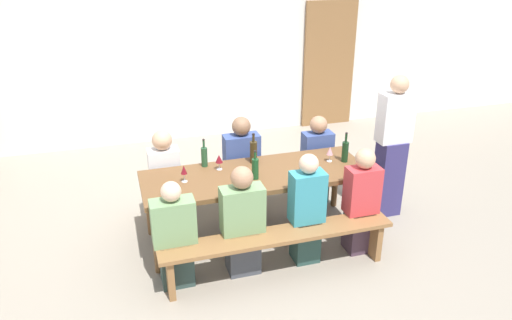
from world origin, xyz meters
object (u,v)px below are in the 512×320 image
Objects in this scene: wine_bottle_1 at (204,156)px; seated_guest_near_1 at (243,224)px; wine_bottle_2 at (255,168)px; wine_glass_0 at (219,159)px; wine_bottle_3 at (253,152)px; tasting_table at (256,179)px; wine_glass_1 at (330,151)px; seated_guest_far_0 at (165,179)px; seated_guest_near_3 at (361,203)px; bench_near at (278,242)px; wine_glass_2 at (184,170)px; wooden_door at (329,65)px; wine_bottle_0 at (345,151)px; bench_far at (239,178)px; seated_guest_far_1 at (242,168)px; seated_guest_far_2 at (317,161)px; standing_host at (392,150)px; seated_guest_near_2 at (307,211)px; seated_guest_near_0 at (175,238)px.

seated_guest_near_1 is at bearing -79.20° from wine_bottle_1.
wine_glass_0 is at bearing 133.17° from wine_bottle_2.
wine_bottle_2 is 0.91× the size of wine_bottle_3.
tasting_table is 0.34m from wine_bottle_3.
seated_guest_far_0 is (-1.74, 0.51, -0.33)m from wine_glass_1.
seated_guest_near_3 is at bearing -30.95° from wine_glass_0.
wine_glass_2 is (-0.74, 0.73, 0.51)m from bench_near.
seated_guest_near_3 is at bearing -109.52° from wooden_door.
seated_guest_near_3 is (1.24, 0.00, 0.02)m from seated_guest_near_1.
wine_bottle_2 is at bearing 65.44° from seated_guest_near_3.
wine_bottle_0 is (1.01, 0.72, 0.51)m from bench_near.
bench_near is (0.00, -0.71, -0.32)m from tasting_table.
bench_far is at bearing 90.00° from tasting_table.
seated_guest_far_1 is (-0.93, 1.13, 0.02)m from seated_guest_near_3.
seated_guest_near_3 is at bearing 58.09° from seated_guest_far_0.
seated_guest_far_1 reaches higher than wine_glass_1.
wine_bottle_0 is (1.01, 0.01, 0.19)m from tasting_table.
seated_guest_far_0 is (-1.89, 0.56, -0.33)m from wine_bottle_0.
seated_guest_far_2 is at bearing -47.74° from seated_guest_near_1.
wine_bottle_1 is at bearing 49.25° from wine_glass_2.
seated_guest_far_0 is at bearing 124.56° from bench_near.
wine_bottle_2 reaches higher than wine_glass_2.
bench_near is 1.59m from seated_guest_far_2.
seated_guest_near_3 is at bearing -53.92° from bench_far.
seated_guest_near_3 is 0.68× the size of standing_host.
seated_guest_far_0 is at bearing 145.89° from wine_glass_0.
seated_guest_far_2 is at bearing 9.48° from wine_bottle_1.
wine_bottle_0 is 1.75m from wine_glass_2.
seated_guest_near_2 is at bearing -47.53° from wine_bottle_1.
wine_bottle_1 is (-0.47, 1.04, 0.50)m from bench_near.
tasting_table is 2.08× the size of seated_guest_near_3.
wooden_door is 6.25× the size of wine_bottle_3.
standing_host is (1.61, -0.68, 0.44)m from bench_far.
seated_guest_near_1 is at bearing -103.38° from bench_far.
wine_glass_1 is at bearing 1.29° from wine_glass_2.
wooden_door is 3.88m from wine_bottle_1.
bench_near is 2.03× the size of seated_guest_near_1.
seated_guest_near_3 reaches higher than wine_bottle_3.
wine_bottle_0 is 0.29× the size of seated_guest_near_2.
seated_guest_far_2 is at bearing -9.08° from bench_far.
wooden_door is 1.89× the size of seated_guest_near_1.
wooden_door is at bearing 65.69° from wine_glass_1.
seated_guest_near_0 reaches higher than bench_far.
tasting_table is at bearing 90.00° from bench_near.
seated_guest_near_1 reaches higher than wine_bottle_1.
seated_guest_far_2 reaches higher than wine_bottle_2.
wine_bottle_2 reaches higher than wine_glass_1.
seated_guest_near_0 is 0.96× the size of seated_guest_far_2.
wine_bottle_2 is (0.43, -0.45, 0.00)m from wine_bottle_1.
bench_far is at bearing 90.00° from bench_near.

